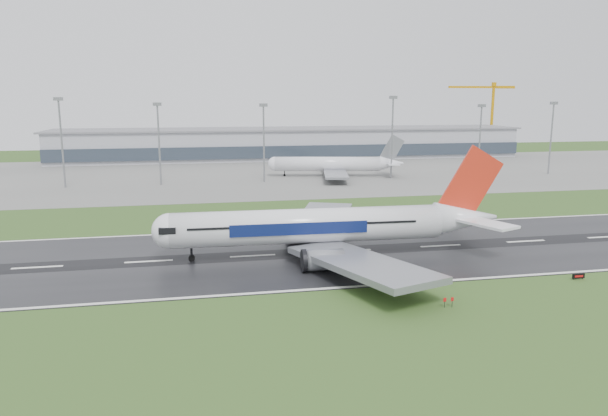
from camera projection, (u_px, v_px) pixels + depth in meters
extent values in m
plane|color=#2B4A1B|center=(440.00, 246.00, 118.22)|extent=(520.00, 520.00, 0.00)
cube|color=black|center=(440.00, 246.00, 118.21)|extent=(400.00, 45.00, 0.10)
cube|color=slate|center=(315.00, 172.00, 238.58)|extent=(400.00, 130.00, 0.08)
cube|color=#93949D|center=(291.00, 144.00, 294.92)|extent=(240.00, 36.00, 15.00)
cylinder|color=gray|center=(62.00, 145.00, 193.46)|extent=(0.64, 0.64, 30.21)
cylinder|color=gray|center=(159.00, 146.00, 199.85)|extent=(0.64, 0.64, 28.38)
cylinder|color=gray|center=(264.00, 145.00, 207.06)|extent=(0.64, 0.64, 28.00)
cylinder|color=gray|center=(392.00, 139.00, 216.29)|extent=(0.64, 0.64, 30.82)
cylinder|color=gray|center=(480.00, 142.00, 223.64)|extent=(0.64, 0.64, 27.58)
cylinder|color=gray|center=(551.00, 140.00, 229.60)|extent=(0.64, 0.64, 28.56)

